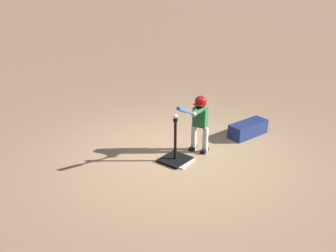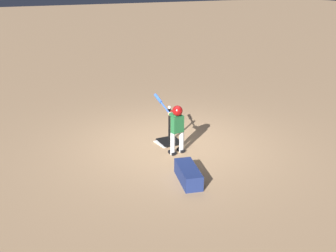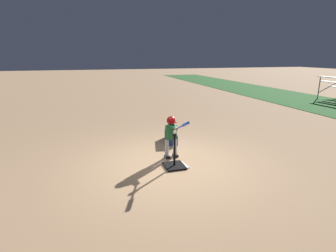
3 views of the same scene
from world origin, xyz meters
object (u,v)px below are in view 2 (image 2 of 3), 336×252
Objects in this scene: batting_tee at (169,138)px; batter_child at (176,123)px; equipment_bag at (188,174)px; baseball at (169,108)px.

batter_child is at bearing 169.01° from batting_tee.
equipment_bag is (-1.76, 0.46, 0.05)m from batting_tee.
batting_tee is at bearing -10.99° from batter_child.
batting_tee is 0.80m from batter_child.
batting_tee is 10.59× the size of baseball.
batting_tee is 0.73m from baseball.
equipment_bag is at bearing 165.17° from baseball.
batter_child reaches higher than batting_tee.
baseball reaches higher than equipment_bag.
batter_child is 1.32× the size of equipment_bag.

